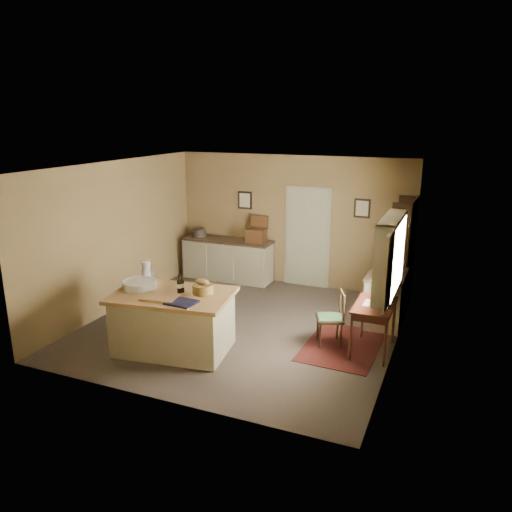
{
  "coord_description": "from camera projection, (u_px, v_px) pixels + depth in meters",
  "views": [
    {
      "loc": [
        3.25,
        -7.17,
        3.45
      ],
      "look_at": [
        0.09,
        0.38,
        1.15
      ],
      "focal_mm": 35.0,
      "sensor_mm": 36.0,
      "label": 1
    }
  ],
  "objects": [
    {
      "name": "shelving_unit",
      "position": [
        404.0,
        254.0,
        9.13
      ],
      "size": [
        0.34,
        0.91,
        2.03
      ],
      "color": "black",
      "rests_on": "ground"
    },
    {
      "name": "wall_back",
      "position": [
        292.0,
        221.0,
        10.36
      ],
      "size": [
        5.0,
        0.1,
        2.7
      ],
      "primitive_type": "cube",
      "color": "olive",
      "rests_on": "ground"
    },
    {
      "name": "ground",
      "position": [
        243.0,
        326.0,
        8.51
      ],
      "size": [
        5.0,
        5.0,
        0.0
      ],
      "primitive_type": "plane",
      "color": "brown",
      "rests_on": "ground"
    },
    {
      "name": "wall_front",
      "position": [
        156.0,
        299.0,
        5.92
      ],
      "size": [
        5.0,
        0.1,
        2.7
      ],
      "primitive_type": "cube",
      "color": "olive",
      "rests_on": "ground"
    },
    {
      "name": "framed_prints",
      "position": [
        301.0,
        204.0,
        10.17
      ],
      "size": [
        2.82,
        0.02,
        0.38
      ],
      "color": "black",
      "rests_on": "ground"
    },
    {
      "name": "work_island",
      "position": [
        173.0,
        320.0,
        7.52
      ],
      "size": [
        1.9,
        1.38,
        1.2
      ],
      "rotation": [
        0.0,
        0.0,
        0.14
      ],
      "color": "#B7AD94",
      "rests_on": "ground"
    },
    {
      "name": "wall_right",
      "position": [
        400.0,
        267.0,
        7.21
      ],
      "size": [
        0.1,
        5.0,
        2.7
      ],
      "primitive_type": "cube",
      "color": "olive",
      "rests_on": "ground"
    },
    {
      "name": "ceiling",
      "position": [
        242.0,
        166.0,
        7.78
      ],
      "size": [
        5.0,
        5.0,
        0.0
      ],
      "primitive_type": "plane",
      "color": "silver",
      "rests_on": "wall_back"
    },
    {
      "name": "desk_chair",
      "position": [
        330.0,
        319.0,
        7.73
      ],
      "size": [
        0.52,
        0.52,
        0.85
      ],
      "primitive_type": null,
      "rotation": [
        0.0,
        0.0,
        0.41
      ],
      "color": "black",
      "rests_on": "ground"
    },
    {
      "name": "rug",
      "position": [
        342.0,
        346.0,
        7.76
      ],
      "size": [
        1.15,
        1.64,
        0.01
      ],
      "primitive_type": "cube",
      "rotation": [
        0.0,
        0.0,
        -0.03
      ],
      "color": "#441411",
      "rests_on": "ground"
    },
    {
      "name": "door",
      "position": [
        307.0,
        237.0,
        10.28
      ],
      "size": [
        0.97,
        0.06,
        2.11
      ],
      "primitive_type": "cube",
      "color": "#A8AC92",
      "rests_on": "ground"
    },
    {
      "name": "window",
      "position": [
        393.0,
        256.0,
        7.01
      ],
      "size": [
        0.25,
        1.99,
        1.12
      ],
      "color": "#B7AD94",
      "rests_on": "ground"
    },
    {
      "name": "right_cabinet",
      "position": [
        386.0,
        297.0,
        8.56
      ],
      "size": [
        0.62,
        1.11,
        0.99
      ],
      "color": "#B7AD94",
      "rests_on": "ground"
    },
    {
      "name": "writing_desk",
      "position": [
        374.0,
        310.0,
        7.41
      ],
      "size": [
        0.57,
        0.93,
        0.82
      ],
      "color": "#351710",
      "rests_on": "ground"
    },
    {
      "name": "sideboard",
      "position": [
        228.0,
        258.0,
        10.83
      ],
      "size": [
        1.98,
        0.56,
        1.18
      ],
      "color": "#B7AD94",
      "rests_on": "ground"
    },
    {
      "name": "wall_left",
      "position": [
        117.0,
        236.0,
        9.07
      ],
      "size": [
        0.1,
        5.0,
        2.7
      ],
      "primitive_type": "cube",
      "color": "olive",
      "rests_on": "ground"
    }
  ]
}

